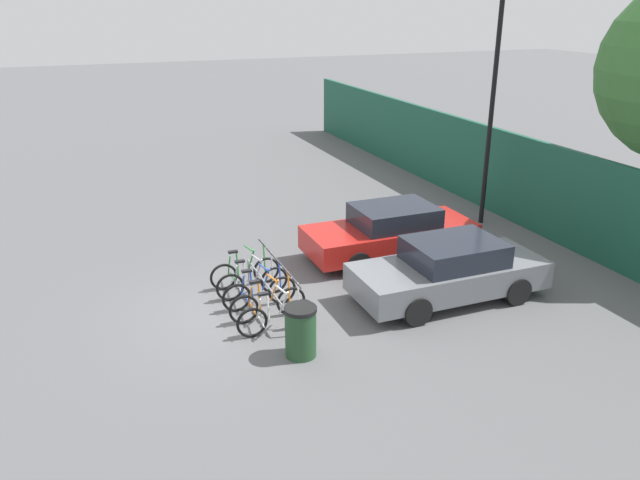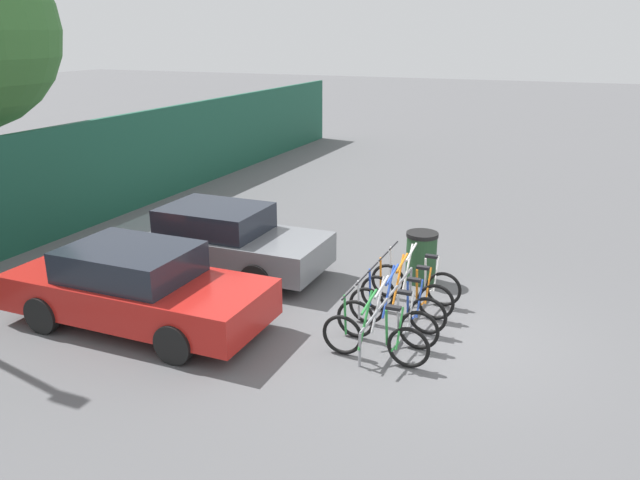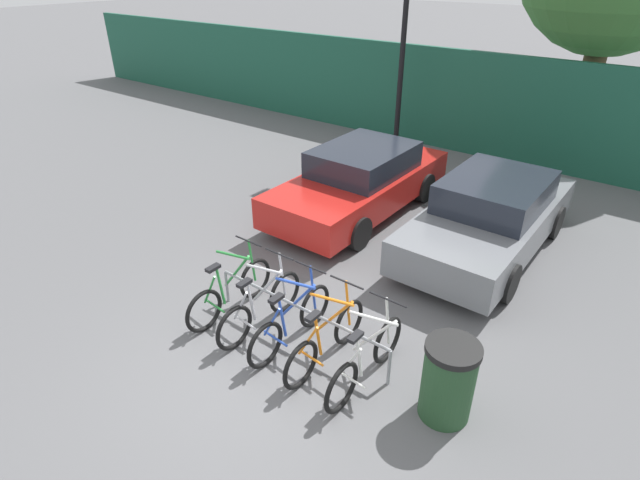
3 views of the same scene
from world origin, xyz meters
TOP-DOWN VIEW (x-y plane):
  - ground_plane at (0.00, 0.00)m, footprint 120.00×120.00m
  - hoarding_wall at (0.00, 9.50)m, footprint 36.00×0.16m
  - bike_rack at (-0.00, 0.68)m, footprint 2.94×0.04m
  - bicycle_green at (-1.20, 0.53)m, footprint 0.68×1.71m
  - bicycle_silver at (-0.59, 0.53)m, footprint 0.68×1.71m
  - bicycle_blue at (-0.02, 0.53)m, footprint 0.68×1.71m
  - bicycle_orange at (0.58, 0.53)m, footprint 0.68×1.71m
  - bicycle_white at (1.20, 0.53)m, footprint 0.68×1.71m
  - car_red at (-1.59, 4.62)m, footprint 1.91×4.52m
  - car_grey at (1.14, 4.67)m, footprint 1.91×4.44m
  - lamp_post at (-2.94, 8.50)m, footprint 0.24×0.44m
  - trash_bin at (2.20, 0.68)m, footprint 0.63×0.63m

SIDE VIEW (x-z plane):
  - ground_plane at x=0.00m, z-range 0.00..0.00m
  - bicycle_green at x=-1.20m, z-range -0.15..0.90m
  - bicycle_silver at x=-0.59m, z-range -0.15..0.90m
  - bicycle_blue at x=-0.02m, z-range -0.15..0.90m
  - bicycle_orange at x=0.58m, z-range -0.15..0.90m
  - bicycle_white at x=1.20m, z-range -0.15..0.90m
  - bike_rack at x=0.00m, z-range 0.19..0.76m
  - trash_bin at x=2.20m, z-range 0.00..1.03m
  - car_grey at x=1.14m, z-range -0.01..1.39m
  - car_red at x=-1.59m, z-range -0.01..1.39m
  - hoarding_wall at x=0.00m, z-range 0.00..2.67m
  - lamp_post at x=-2.94m, z-range 0.36..7.17m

